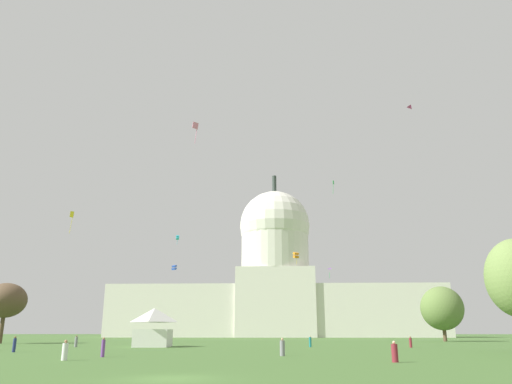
% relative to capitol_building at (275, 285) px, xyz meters
% --- Properties ---
extents(ground_plane, '(800.00, 800.00, 0.00)m').
position_rel_capitol_building_xyz_m(ground_plane, '(-4.32, -173.64, -20.06)').
color(ground_plane, '#42662D').
extents(capitol_building, '(130.07, 28.87, 66.15)m').
position_rel_capitol_building_xyz_m(capitol_building, '(0.00, 0.00, 0.00)').
color(capitol_building, silver).
rests_on(capitol_building, ground_plane).
extents(event_tent, '(5.68, 7.38, 5.57)m').
position_rel_capitol_building_xyz_m(event_tent, '(-17.58, -124.21, -17.25)').
color(event_tent, white).
rests_on(event_tent, ground_plane).
extents(tree_east_mid, '(11.96, 11.51, 12.31)m').
position_rel_capitol_building_xyz_m(tree_east_mid, '(38.82, -81.29, -12.71)').
color(tree_east_mid, brown).
rests_on(tree_east_mid, ground_plane).
extents(tree_west_near, '(11.80, 11.82, 11.24)m').
position_rel_capitol_building_xyz_m(tree_west_near, '(-51.47, -105.01, -12.14)').
color(tree_west_near, brown).
rests_on(tree_west_near, ground_plane).
extents(person_white_mid_left, '(0.51, 0.51, 1.56)m').
position_rel_capitol_building_xyz_m(person_white_mid_left, '(-15.96, -158.83, -19.36)').
color(person_white_mid_left, silver).
rests_on(person_white_mid_left, ground_plane).
extents(person_grey_front_center, '(0.52, 0.52, 1.66)m').
position_rel_capitol_building_xyz_m(person_grey_front_center, '(-28.56, -125.57, -19.31)').
color(person_grey_front_center, gray).
rests_on(person_grey_front_center, ground_plane).
extents(person_navy_mid_center, '(0.47, 0.47, 1.70)m').
position_rel_capitol_building_xyz_m(person_navy_mid_center, '(-28.17, -143.60, -19.27)').
color(person_navy_mid_center, navy).
rests_on(person_navy_mid_center, ground_plane).
extents(person_tan_lawn_far_left, '(0.63, 0.63, 1.58)m').
position_rel_capitol_building_xyz_m(person_tan_lawn_far_left, '(-18.26, -117.49, -19.35)').
color(person_tan_lawn_far_left, tan).
rests_on(person_tan_lawn_far_left, ground_plane).
extents(person_purple_near_tree_west, '(0.42, 0.42, 1.70)m').
position_rel_capitol_building_xyz_m(person_purple_near_tree_west, '(-14.74, -153.62, -19.27)').
color(person_purple_near_tree_west, '#703D93').
rests_on(person_purple_near_tree_west, ground_plane).
extents(person_grey_back_center, '(0.64, 0.64, 1.62)m').
position_rel_capitol_building_xyz_m(person_grey_back_center, '(1.27, -150.88, -19.34)').
color(person_grey_back_center, gray).
rests_on(person_grey_back_center, ground_plane).
extents(person_maroon_back_left, '(0.66, 0.66, 1.53)m').
position_rel_capitol_building_xyz_m(person_maroon_back_left, '(9.51, -160.20, -19.38)').
color(person_maroon_back_left, maroon).
rests_on(person_maroon_back_left, ground_plane).
extents(person_maroon_near_tree_east, '(0.42, 0.42, 1.54)m').
position_rel_capitol_building_xyz_m(person_maroon_near_tree_east, '(19.61, -125.62, -19.36)').
color(person_maroon_near_tree_east, maroon).
rests_on(person_maroon_near_tree_east, ground_plane).
extents(person_teal_near_tent, '(0.45, 0.45, 1.60)m').
position_rel_capitol_building_xyz_m(person_teal_near_tent, '(5.55, -124.08, -19.32)').
color(person_teal_near_tent, '#1E757A').
rests_on(person_teal_near_tent, ground_plane).
extents(kite_pink_mid, '(0.88, 0.94, 3.47)m').
position_rel_capitol_building_xyz_m(kite_pink_mid, '(-11.37, -130.22, 12.16)').
color(kite_pink_mid, pink).
extents(kite_violet_low, '(1.32, 1.29, 2.13)m').
position_rel_capitol_building_xyz_m(kite_violet_low, '(13.48, -82.57, -4.00)').
color(kite_violet_low, purple).
extents(kite_orange_mid, '(1.42, 1.47, 2.76)m').
position_rel_capitol_building_xyz_m(kite_orange_mid, '(5.24, -85.50, -0.83)').
color(kite_orange_mid, orange).
extents(kite_blue_low, '(1.26, 1.30, 1.32)m').
position_rel_capitol_building_xyz_m(kite_blue_low, '(-24.74, -78.12, -2.59)').
color(kite_blue_low, blue).
extents(kite_green_mid, '(0.39, 0.58, 2.95)m').
position_rel_capitol_building_xyz_m(kite_green_mid, '(13.02, -98.72, 12.32)').
color(kite_green_mid, green).
extents(kite_yellow_mid, '(0.73, 0.41, 4.53)m').
position_rel_capitol_building_xyz_m(kite_yellow_mid, '(-40.15, -105.24, 4.19)').
color(kite_yellow_mid, yellow).
extents(kite_magenta_high, '(1.33, 1.73, 0.18)m').
position_rel_capitol_building_xyz_m(kite_magenta_high, '(24.78, -116.35, 21.01)').
color(kite_magenta_high, '#D1339E').
extents(kite_cyan_mid, '(1.21, 1.27, 2.94)m').
position_rel_capitol_building_xyz_m(kite_cyan_mid, '(-31.49, -43.37, 11.54)').
color(kite_cyan_mid, '#33BCDB').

